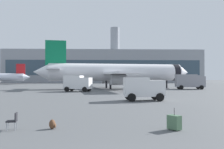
{
  "coord_description": "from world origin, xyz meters",
  "views": [
    {
      "loc": [
        -0.16,
        -5.86,
        2.66
      ],
      "look_at": [
        1.31,
        30.17,
        3.0
      ],
      "focal_mm": 40.05,
      "sensor_mm": 36.0,
      "label": 1
    }
  ],
  "objects": [
    {
      "name": "fuel_truck",
      "position": [
        18.71,
        47.13,
        1.77
      ],
      "size": [
        6.2,
        3.18,
        3.2
      ],
      "color": "gray",
      "rests_on": "ground"
    },
    {
      "name": "terminal_building",
      "position": [
        0.87,
        118.43,
        7.76
      ],
      "size": [
        92.93,
        21.87,
        27.32
      ],
      "color": "gray",
      "rests_on": "ground"
    },
    {
      "name": "safety_cone_near",
      "position": [
        7.09,
        52.94,
        0.38
      ],
      "size": [
        0.44,
        0.44,
        0.78
      ],
      "color": "#F2590C",
      "rests_on": "ground"
    },
    {
      "name": "rolling_suitcase",
      "position": [
        3.45,
        6.47,
        0.39
      ],
      "size": [
        0.69,
        0.75,
        1.1
      ],
      "color": "#476B4C",
      "rests_on": "ground"
    },
    {
      "name": "safety_cone_mid",
      "position": [
        10.4,
        51.26,
        0.37
      ],
      "size": [
        0.44,
        0.44,
        0.76
      ],
      "color": "#F2590C",
      "rests_on": "ground"
    },
    {
      "name": "service_truck",
      "position": [
        -4.57,
        39.66,
        1.61
      ],
      "size": [
        5.22,
        3.58,
        2.9
      ],
      "color": "white",
      "rests_on": "ground"
    },
    {
      "name": "cargo_van",
      "position": [
        4.46,
        21.84,
        1.45
      ],
      "size": [
        4.5,
        2.52,
        2.6
      ],
      "color": "white",
      "rests_on": "ground"
    },
    {
      "name": "gate_chair",
      "position": [
        -4.59,
        6.83,
        0.5
      ],
      "size": [
        0.54,
        0.54,
        0.86
      ],
      "color": "black",
      "rests_on": "ground"
    },
    {
      "name": "airplane_at_gate",
      "position": [
        3.03,
        50.25,
        3.66
      ],
      "size": [
        35.69,
        32.35,
        10.5
      ],
      "color": "white",
      "rests_on": "ground"
    },
    {
      "name": "traveller_backpack",
      "position": [
        -2.68,
        7.0,
        0.23
      ],
      "size": [
        0.36,
        0.4,
        0.48
      ],
      "color": "brown",
      "rests_on": "ground"
    }
  ]
}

